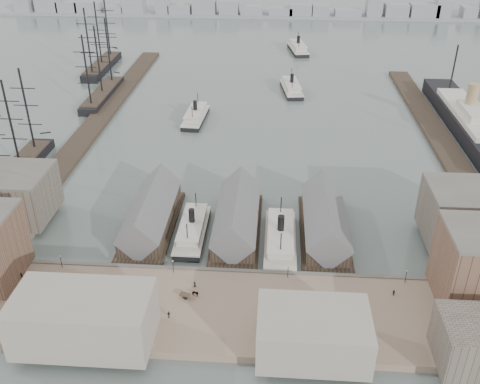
# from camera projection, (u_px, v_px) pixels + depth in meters

# --- Properties ---
(ground) EXTENTS (900.00, 900.00, 0.00)m
(ground) POSITION_uv_depth(u_px,v_px,m) (232.00, 265.00, 146.76)
(ground) COLOR #515E5A
(ground) RESTS_ON ground
(quay) EXTENTS (180.00, 30.00, 2.00)m
(quay) POSITION_uv_depth(u_px,v_px,m) (226.00, 312.00, 128.91)
(quay) COLOR #846D59
(quay) RESTS_ON ground
(seawall) EXTENTS (180.00, 1.20, 2.30)m
(seawall) POSITION_uv_depth(u_px,v_px,m) (231.00, 273.00, 141.68)
(seawall) COLOR #59544C
(seawall) RESTS_ON ground
(west_wharf) EXTENTS (10.00, 220.00, 1.60)m
(west_wharf) POSITION_uv_depth(u_px,v_px,m) (98.00, 120.00, 237.26)
(west_wharf) COLOR #2D231C
(west_wharf) RESTS_ON ground
(east_wharf) EXTENTS (10.00, 180.00, 1.60)m
(east_wharf) POSITION_uv_depth(u_px,v_px,m) (439.00, 138.00, 219.78)
(east_wharf) COLOR #2D231C
(east_wharf) RESTS_ON ground
(ferry_shed_west) EXTENTS (14.00, 42.00, 12.60)m
(ferry_shed_west) POSITION_uv_depth(u_px,v_px,m) (151.00, 214.00, 160.69)
(ferry_shed_west) COLOR #2D231C
(ferry_shed_west) RESTS_ON ground
(ferry_shed_center) EXTENTS (14.00, 42.00, 12.60)m
(ferry_shed_center) POSITION_uv_depth(u_px,v_px,m) (237.00, 218.00, 159.12)
(ferry_shed_center) COLOR #2D231C
(ferry_shed_center) RESTS_ON ground
(ferry_shed_east) EXTENTS (14.00, 42.00, 12.60)m
(ferry_shed_east) POSITION_uv_depth(u_px,v_px,m) (325.00, 221.00, 157.56)
(ferry_shed_east) COLOR #2D231C
(ferry_shed_east) RESTS_ON ground
(warehouse_west_back) EXTENTS (26.00, 20.00, 14.00)m
(warehouse_west_back) POSITION_uv_depth(u_px,v_px,m) (8.00, 195.00, 162.17)
(warehouse_west_back) COLOR #60564C
(warehouse_west_back) RESTS_ON west_land
(warehouse_east_back) EXTENTS (28.00, 20.00, 15.00)m
(warehouse_east_back) POSITION_uv_depth(u_px,v_px,m) (476.00, 216.00, 151.00)
(warehouse_east_back) COLOR #60564C
(warehouse_east_back) RESTS_ON east_land
(street_bldg_center) EXTENTS (24.00, 16.00, 10.00)m
(street_bldg_center) POSITION_uv_depth(u_px,v_px,m) (313.00, 333.00, 114.33)
(street_bldg_center) COLOR gray
(street_bldg_center) RESTS_ON quay
(street_bldg_west) EXTENTS (30.00, 16.00, 12.00)m
(street_bldg_west) POSITION_uv_depth(u_px,v_px,m) (84.00, 319.00, 116.85)
(street_bldg_west) COLOR gray
(street_bldg_west) RESTS_ON quay
(lamp_post_far_w) EXTENTS (0.44, 0.44, 3.92)m
(lamp_post_far_w) POSITION_uv_depth(u_px,v_px,m) (61.00, 259.00, 141.08)
(lamp_post_far_w) COLOR black
(lamp_post_far_w) RESTS_ON quay
(lamp_post_near_w) EXTENTS (0.44, 0.44, 3.92)m
(lamp_post_near_w) POSITION_uv_depth(u_px,v_px,m) (173.00, 264.00, 139.27)
(lamp_post_near_w) COLOR black
(lamp_post_near_w) RESTS_ON quay
(lamp_post_near_e) EXTENTS (0.44, 0.44, 3.92)m
(lamp_post_near_e) POSITION_uv_depth(u_px,v_px,m) (288.00, 269.00, 137.46)
(lamp_post_near_e) COLOR black
(lamp_post_near_e) RESTS_ON quay
(lamp_post_far_e) EXTENTS (0.44, 0.44, 3.92)m
(lamp_post_far_e) POSITION_uv_depth(u_px,v_px,m) (406.00, 274.00, 135.65)
(lamp_post_far_e) COLOR black
(lamp_post_far_e) RESTS_ON quay
(far_shore) EXTENTS (500.00, 40.00, 15.72)m
(far_shore) POSITION_uv_depth(u_px,v_px,m) (263.00, 11.00, 434.97)
(far_shore) COLOR gray
(far_shore) RESTS_ON ground
(ferry_docked_west) EXTENTS (8.04, 26.81, 9.57)m
(ferry_docked_west) POSITION_uv_depth(u_px,v_px,m) (192.00, 229.00, 158.10)
(ferry_docked_west) COLOR black
(ferry_docked_west) RESTS_ON ground
(ferry_docked_east) EXTENTS (8.90, 29.66, 10.59)m
(ferry_docked_east) POSITION_uv_depth(u_px,v_px,m) (280.00, 238.00, 153.48)
(ferry_docked_east) COLOR black
(ferry_docked_east) RESTS_ON ground
(ferry_open_near) EXTENTS (9.64, 27.65, 9.73)m
(ferry_open_near) POSITION_uv_depth(u_px,v_px,m) (196.00, 116.00, 237.37)
(ferry_open_near) COLOR black
(ferry_open_near) RESTS_ON ground
(ferry_open_mid) EXTENTS (12.26, 28.67, 9.91)m
(ferry_open_mid) POSITION_uv_depth(u_px,v_px,m) (291.00, 88.00, 270.95)
(ferry_open_mid) COLOR black
(ferry_open_mid) RESTS_ON ground
(ferry_open_far) EXTENTS (13.83, 30.99, 10.68)m
(ferry_open_far) POSITION_uv_depth(u_px,v_px,m) (298.00, 48.00, 338.15)
(ferry_open_far) COLOR black
(ferry_open_far) RESTS_ON ground
(sailing_ship_near) EXTENTS (8.40, 57.83, 34.51)m
(sailing_ship_near) POSITION_uv_depth(u_px,v_px,m) (12.00, 174.00, 188.11)
(sailing_ship_near) COLOR black
(sailing_ship_near) RESTS_ON ground
(sailing_ship_mid) EXTENTS (8.53, 49.28, 35.07)m
(sailing_ship_mid) POSITION_uv_depth(u_px,v_px,m) (103.00, 94.00, 262.38)
(sailing_ship_mid) COLOR black
(sailing_ship_mid) RESTS_ON ground
(sailing_ship_far) EXTENTS (9.05, 50.28, 37.20)m
(sailing_ship_far) POSITION_uv_depth(u_px,v_px,m) (102.00, 65.00, 305.12)
(sailing_ship_far) COLOR black
(sailing_ship_far) RESTS_ON ground
(ocean_steamer) EXTENTS (13.80, 100.85, 20.17)m
(ocean_steamer) POSITION_uv_depth(u_px,v_px,m) (467.00, 120.00, 227.31)
(ocean_steamer) COLOR black
(ocean_steamer) RESTS_ON ground
(tram) EXTENTS (3.29, 10.24, 3.59)m
(tram) POSITION_uv_depth(u_px,v_px,m) (466.00, 309.00, 125.61)
(tram) COLOR black
(tram) RESTS_ON quay
(horse_cart_left) EXTENTS (4.62, 3.72, 1.59)m
(horse_cart_left) POSITION_uv_depth(u_px,v_px,m) (56.00, 280.00, 136.71)
(horse_cart_left) COLOR black
(horse_cart_left) RESTS_ON quay
(horse_cart_center) EXTENTS (5.02, 2.54, 1.65)m
(horse_cart_center) POSITION_uv_depth(u_px,v_px,m) (192.00, 294.00, 131.80)
(horse_cart_center) COLOR black
(horse_cart_center) RESTS_ON quay
(horse_cart_right) EXTENTS (4.83, 2.83, 1.59)m
(horse_cart_right) POSITION_uv_depth(u_px,v_px,m) (327.00, 313.00, 126.04)
(horse_cart_right) COLOR black
(horse_cart_right) RESTS_ON quay
(pedestrian_0) EXTENTS (0.75, 0.67, 1.68)m
(pedestrian_0) POSITION_uv_depth(u_px,v_px,m) (22.00, 275.00, 138.11)
(pedestrian_0) COLOR black
(pedestrian_0) RESTS_ON quay
(pedestrian_1) EXTENTS (0.71, 0.85, 1.58)m
(pedestrian_1) POSITION_uv_depth(u_px,v_px,m) (35.00, 294.00, 131.71)
(pedestrian_1) COLOR black
(pedestrian_1) RESTS_ON quay
(pedestrian_2) EXTENTS (1.17, 0.77, 1.70)m
(pedestrian_2) POSITION_uv_depth(u_px,v_px,m) (141.00, 285.00, 134.65)
(pedestrian_2) COLOR black
(pedestrian_2) RESTS_ON quay
(pedestrian_3) EXTENTS (1.15, 0.84, 1.81)m
(pedestrian_3) POSITION_uv_depth(u_px,v_px,m) (169.00, 314.00, 125.33)
(pedestrian_3) COLOR black
(pedestrian_3) RESTS_ON quay
(pedestrian_4) EXTENTS (0.95, 0.85, 1.63)m
(pedestrian_4) POSITION_uv_depth(u_px,v_px,m) (195.00, 284.00, 135.13)
(pedestrian_4) COLOR black
(pedestrian_4) RESTS_ON quay
(pedestrian_5) EXTENTS (0.75, 0.74, 1.68)m
(pedestrian_5) POSITION_uv_depth(u_px,v_px,m) (276.00, 319.00, 124.10)
(pedestrian_5) COLOR black
(pedestrian_5) RESTS_ON quay
(pedestrian_6) EXTENTS (0.80, 0.95, 1.73)m
(pedestrian_6) POSITION_uv_depth(u_px,v_px,m) (312.00, 294.00, 131.62)
(pedestrian_6) COLOR black
(pedestrian_6) RESTS_ON quay
(pedestrian_7) EXTENTS (0.70, 1.14, 1.71)m
(pedestrian_7) POSITION_uv_depth(u_px,v_px,m) (337.00, 323.00, 122.87)
(pedestrian_7) COLOR black
(pedestrian_7) RESTS_ON quay
(pedestrian_8) EXTENTS (0.93, 1.01, 1.66)m
(pedestrian_8) POSITION_uv_depth(u_px,v_px,m) (394.00, 293.00, 132.26)
(pedestrian_8) COLOR black
(pedestrian_8) RESTS_ON quay
(pedestrian_9) EXTENTS (0.67, 0.91, 1.69)m
(pedestrian_9) POSITION_uv_depth(u_px,v_px,m) (467.00, 330.00, 120.86)
(pedestrian_9) COLOR black
(pedestrian_9) RESTS_ON quay
(pedestrian_10) EXTENTS (1.04, 1.03, 1.82)m
(pedestrian_10) POSITION_uv_depth(u_px,v_px,m) (44.00, 282.00, 135.56)
(pedestrian_10) COLOR black
(pedestrian_10) RESTS_ON quay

